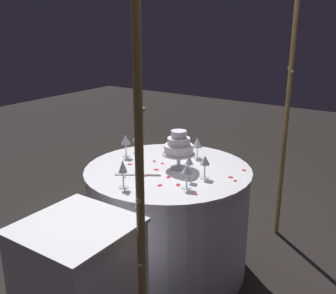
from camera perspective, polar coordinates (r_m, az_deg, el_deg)
ground_plane at (r=3.04m, az=0.00°, el=-16.54°), size 12.00×12.00×0.00m
decorative_arch at (r=2.31m, az=10.10°, el=8.81°), size 1.88×0.05×2.10m
main_table at (r=2.84m, az=0.00°, el=-10.22°), size 1.12×1.12×0.76m
tiered_cake at (r=2.64m, az=1.53°, el=0.09°), size 0.22×0.22×0.26m
wine_glass_0 at (r=2.87m, az=4.19°, el=0.58°), size 0.07×0.07×0.15m
wine_glass_1 at (r=2.35m, az=2.68°, el=-3.35°), size 0.07×0.07×0.14m
wine_glass_2 at (r=2.46m, az=3.01°, el=-2.19°), size 0.06×0.06×0.16m
wine_glass_3 at (r=2.51m, az=5.27°, el=-2.04°), size 0.06×0.06×0.15m
wine_glass_4 at (r=2.98m, az=-4.49°, el=1.23°), size 0.06×0.06×0.15m
wine_glass_5 at (r=2.36m, az=-6.43°, el=-2.97°), size 0.06×0.06×0.17m
wine_glass_6 at (r=2.90m, az=-6.04°, el=0.94°), size 0.07×0.07×0.16m
cake_knife at (r=2.58m, az=-3.88°, el=-3.93°), size 0.17×0.26×0.01m
rose_petal_0 at (r=2.42m, az=-1.18°, el=-5.46°), size 0.04×0.03×0.00m
rose_petal_1 at (r=2.52m, az=9.52°, el=-4.74°), size 0.03×0.03×0.00m
rose_petal_2 at (r=2.70m, az=10.75°, el=-3.24°), size 0.03×0.04×0.00m
rose_petal_3 at (r=2.67m, az=-1.68°, el=-3.21°), size 0.03×0.04×0.00m
rose_petal_4 at (r=2.54m, az=0.06°, el=-4.29°), size 0.05×0.04×0.00m
rose_petal_5 at (r=2.77m, az=-5.44°, el=-2.45°), size 0.04×0.04×0.00m
rose_petal_6 at (r=2.78m, az=-0.79°, el=-2.34°), size 0.04×0.03×0.00m
rose_petal_7 at (r=2.56m, az=-3.30°, el=-4.10°), size 0.03×0.03×0.00m
rose_petal_8 at (r=2.55m, az=-6.23°, el=-4.28°), size 0.03×0.03×0.00m
rose_petal_9 at (r=2.87m, az=1.35°, el=-1.63°), size 0.04×0.04×0.00m
rose_petal_10 at (r=2.57m, az=8.90°, el=-4.25°), size 0.04×0.04×0.00m
rose_petal_11 at (r=2.80m, az=-3.80°, el=-2.21°), size 0.03×0.03×0.00m
rose_petal_12 at (r=2.30m, az=3.95°, el=-6.71°), size 0.03×0.03×0.00m
rose_petal_13 at (r=2.82m, az=-1.95°, el=-2.01°), size 0.04×0.04×0.00m
rose_petal_14 at (r=2.43m, az=1.45°, el=-5.38°), size 0.05×0.04×0.00m
rose_petal_15 at (r=3.05m, az=-0.36°, el=-0.46°), size 0.05×0.04×0.00m
rose_petal_16 at (r=2.67m, az=-3.65°, el=-3.17°), size 0.03×0.03×0.00m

